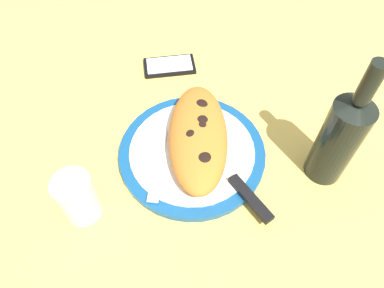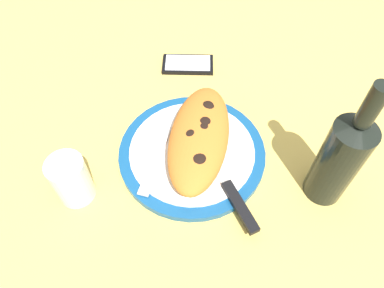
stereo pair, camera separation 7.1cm
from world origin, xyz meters
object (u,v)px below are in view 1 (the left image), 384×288
Objects in this scene: fork at (158,171)px; smartphone at (170,66)px; water_glass at (79,199)px; knife at (240,186)px; wine_bottle at (340,137)px; calzone at (198,136)px; plate at (192,152)px.

smartphone is at bearing 170.62° from fork.
knife is at bearing 89.61° from water_glass.
fork is 0.59× the size of wine_bottle.
wine_bottle reaches higher than calzone.
fork is at bearing -59.10° from plate.
knife is 0.81× the size of wine_bottle.
wine_bottle is at bearing 74.46° from plate.
wine_bottle is at bearing 93.15° from water_glass.
fork is 15.56cm from water_glass.
wine_bottle reaches higher than fork.
knife is (10.98, 6.35, -2.48)cm from calzone.
water_glass is (36.74, -19.60, 3.86)cm from smartphone.
water_glass is at bearing -28.08° from smartphone.
plate is 1.07× the size of wine_bottle.
plate is 8.50cm from fork.
wine_bottle reaches higher than plate.
wine_bottle is at bearing 98.94° from knife.
fork is (5.42, -8.62, -2.78)cm from calzone.
knife reaches higher than plate.
calzone reaches higher than plate.
wine_bottle is (-2.60, 47.15, 6.50)cm from water_glass.
knife is at bearing 69.61° from fork.
wine_bottle is (-2.80, 17.77, 8.53)cm from knife.
wine_bottle reaches higher than knife.
calzone reaches higher than knife.
smartphone is at bearing 151.92° from water_glass.
wine_bottle is at bearing 38.90° from smartphone.
calzone is 25.44cm from water_glass.
water_glass is at bearing -64.91° from calzone.
calzone is at bearing 122.16° from fork.
water_glass is (5.36, -14.41, 2.33)cm from fork.
calzone is 26.18cm from wine_bottle.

